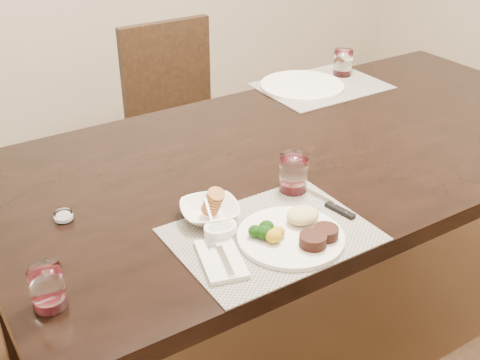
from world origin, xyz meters
TOP-DOWN VIEW (x-y plane):
  - ground_plane at (0.00, 0.00)m, footprint 4.50×4.50m
  - dining_table at (0.00, 0.00)m, footprint 2.00×1.00m
  - chair_far at (0.00, 0.93)m, footprint 0.42×0.42m
  - placemat_near at (-0.40, -0.33)m, footprint 0.46×0.34m
  - placemat_far at (0.34, 0.38)m, footprint 0.46×0.34m
  - dinner_plate at (-0.36, -0.37)m, footprint 0.25×0.25m
  - napkin_fork at (-0.55, -0.36)m, footprint 0.13×0.17m
  - steak_knife at (-0.20, -0.32)m, footprint 0.04×0.21m
  - cracker_bowl at (-0.48, -0.19)m, footprint 0.18×0.18m
  - sauce_ramekin at (-0.50, -0.27)m, footprint 0.08×0.12m
  - wine_glass_near at (-0.23, -0.19)m, footprint 0.07×0.07m
  - far_plate at (0.26, 0.41)m, footprint 0.32×0.32m
  - wine_glass_far at (0.48, 0.43)m, footprint 0.07×0.07m
  - wine_glass_side at (-0.91, -0.30)m, footprint 0.07×0.07m
  - salt_cellar at (-0.79, -0.00)m, footprint 0.05×0.05m

SIDE VIEW (x-z plane):
  - ground_plane at x=0.00m, z-range 0.00..0.00m
  - chair_far at x=0.00m, z-range 0.05..0.95m
  - dining_table at x=0.00m, z-range 0.29..1.04m
  - placemat_near at x=-0.40m, z-range 0.75..0.75m
  - placemat_far at x=0.34m, z-range 0.75..0.75m
  - steak_knife at x=-0.20m, z-range 0.75..0.76m
  - salt_cellar at x=-0.79m, z-range 0.75..0.77m
  - napkin_fork at x=-0.55m, z-range 0.75..0.77m
  - far_plate at x=0.26m, z-range 0.75..0.77m
  - dinner_plate at x=-0.36m, z-range 0.75..0.79m
  - sauce_ramekin at x=-0.50m, z-range 0.74..0.80m
  - cracker_bowl at x=-0.48m, z-range 0.74..0.81m
  - wine_glass_side at x=-0.91m, z-range 0.74..0.84m
  - wine_glass_far at x=0.48m, z-range 0.75..0.85m
  - wine_glass_near at x=-0.23m, z-range 0.75..0.85m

